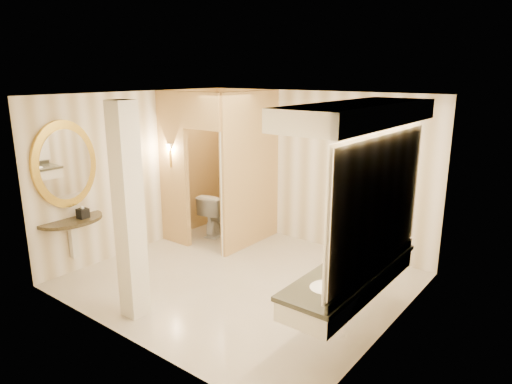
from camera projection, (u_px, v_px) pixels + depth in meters
floor at (241, 280)px, 6.80m from camera, size 4.50×4.50×0.00m
ceiling at (239, 95)px, 6.11m from camera, size 4.50×4.50×0.00m
wall_back at (313, 169)px, 7.98m from camera, size 4.50×0.02×2.70m
wall_front at (122, 230)px, 4.93m from camera, size 4.50×0.02×2.70m
wall_left at (139, 172)px, 7.79m from camera, size 0.02×4.00×2.70m
wall_right at (394, 224)px, 5.12m from camera, size 0.02×4.00×2.70m
toilet_closet at (226, 169)px, 7.85m from camera, size 1.50×1.55×2.70m
wall_sconce at (170, 148)px, 7.82m from camera, size 0.14×0.14×0.42m
vanity at (358, 204)px, 4.91m from camera, size 0.75×2.37×2.09m
console_shelf at (67, 188)px, 6.73m from camera, size 0.99×0.99×1.95m
pillar at (129, 213)px, 5.52m from camera, size 0.28×0.28×2.70m
tissue_box at (83, 213)px, 6.84m from camera, size 0.15×0.15×0.15m
toilet at (218, 213)px, 8.65m from camera, size 0.59×0.86×0.81m
soap_bottle_a at (358, 257)px, 5.26m from camera, size 0.08×0.08×0.13m
soap_bottle_b at (339, 265)px, 5.04m from camera, size 0.11×0.11×0.13m
soap_bottle_c at (343, 263)px, 5.01m from camera, size 0.09×0.09×0.19m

